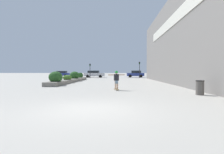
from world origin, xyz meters
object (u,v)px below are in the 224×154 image
at_px(trash_bin, 200,88).
at_px(car_center_left, 175,74).
at_px(car_leftmost, 94,74).
at_px(car_center_right, 135,74).
at_px(car_rightmost, 61,74).
at_px(traffic_light_right, 139,67).
at_px(skateboarder, 116,78).
at_px(skateboard, 116,89).
at_px(traffic_light_left, 90,68).

bearing_deg(trash_bin, car_center_left, 74.71).
relative_size(trash_bin, car_leftmost, 0.19).
bearing_deg(car_center_right, car_rightmost, 80.69).
height_order(trash_bin, car_rightmost, car_rightmost).
xyz_separation_m(car_rightmost, traffic_light_right, (19.38, -7.31, 1.55)).
distance_m(car_leftmost, car_center_right, 9.81).
xyz_separation_m(skateboarder, traffic_light_right, (4.59, 24.32, 1.43)).
distance_m(skateboard, car_rightmost, 34.92).
distance_m(trash_bin, traffic_light_left, 29.62).
relative_size(skateboard, car_rightmost, 0.19).
xyz_separation_m(car_center_left, car_rightmost, (-29.04, 0.63, 0.03)).
distance_m(car_leftmost, traffic_light_right, 10.81).
bearing_deg(car_center_left, skateboarder, 155.30).
xyz_separation_m(car_leftmost, car_rightmost, (-9.17, 4.10, -0.03)).
bearing_deg(traffic_light_right, trash_bin, -88.92).
bearing_deg(skateboarder, car_rightmost, 99.31).
bearing_deg(trash_bin, traffic_light_left, 112.36).
distance_m(car_center_left, car_rightmost, 29.05).
relative_size(skateboarder, car_center_right, 0.34).
xyz_separation_m(skateboard, traffic_light_right, (4.59, 24.32, 2.29)).
xyz_separation_m(skateboarder, car_center_right, (4.14, 28.52, -0.09)).
bearing_deg(skateboarder, trash_bin, -42.10).
bearing_deg(car_center_left, traffic_light_left, 106.80).
relative_size(skateboarder, traffic_light_right, 0.40).
relative_size(car_leftmost, car_center_left, 1.05).
height_order(car_center_left, traffic_light_right, traffic_light_right).
xyz_separation_m(trash_bin, car_leftmost, (-10.71, 30.04, 0.40)).
bearing_deg(trash_bin, skateboarder, 153.65).
bearing_deg(skateboard, skateboarder, -108.13).
height_order(skateboarder, car_leftmost, car_leftmost).
xyz_separation_m(traffic_light_left, traffic_light_right, (10.75, -0.51, 0.23)).
height_order(car_leftmost, car_rightmost, car_leftmost).
xyz_separation_m(car_center_right, traffic_light_right, (0.45, -4.20, 1.52)).
bearing_deg(car_center_left, trash_bin, 164.71).
height_order(car_leftmost, car_center_left, car_leftmost).
xyz_separation_m(car_center_right, traffic_light_left, (-10.30, -3.69, 1.29)).
height_order(skateboarder, car_center_left, car_center_left).
xyz_separation_m(car_leftmost, car_center_left, (19.87, 3.47, -0.06)).
distance_m(skateboard, traffic_light_left, 25.66).
height_order(skateboard, skateboarder, skateboarder).
bearing_deg(car_rightmost, traffic_light_right, -110.66).
xyz_separation_m(skateboard, car_rightmost, (-14.79, 31.62, 0.74)).
distance_m(car_center_right, traffic_light_left, 11.01).
xyz_separation_m(skateboarder, traffic_light_left, (-6.16, 24.83, 1.20)).
height_order(skateboarder, trash_bin, skateboarder).
relative_size(car_center_left, traffic_light_right, 1.30).
height_order(car_center_right, car_rightmost, car_center_right).
xyz_separation_m(car_center_left, traffic_light_left, (-20.41, -6.16, 1.35)).
relative_size(skateboarder, car_rightmost, 0.32).
relative_size(skateboard, car_leftmost, 0.17).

